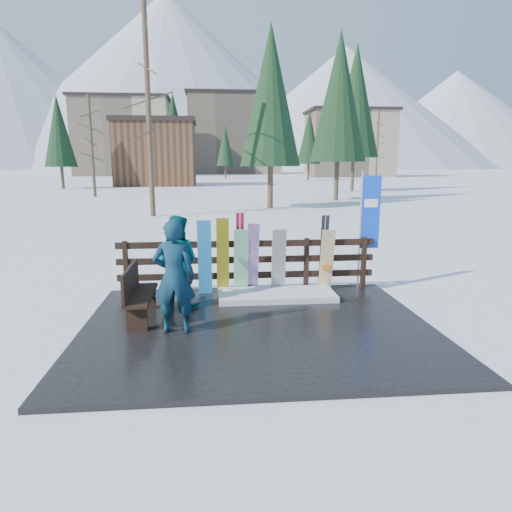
{
  "coord_description": "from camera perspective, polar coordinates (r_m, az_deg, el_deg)",
  "views": [
    {
      "loc": [
        -0.74,
        -7.48,
        2.82
      ],
      "look_at": [
        0.07,
        1.0,
        1.1
      ],
      "focal_mm": 32.0,
      "sensor_mm": 36.0,
      "label": 1
    }
  ],
  "objects": [
    {
      "name": "snowboard_3",
      "position": [
        9.7,
        -0.39,
        -0.28
      ],
      "size": [
        0.25,
        0.46,
        1.55
      ],
      "primitive_type": "cube",
      "rotation": [
        0.28,
        0.0,
        0.0
      ],
      "color": "silver",
      "rests_on": "deck"
    },
    {
      "name": "rental_flag",
      "position": [
        10.37,
        13.84,
        4.81
      ],
      "size": [
        0.45,
        0.04,
        2.6
      ],
      "color": "silver",
      "rests_on": "deck"
    },
    {
      "name": "trees",
      "position": [
        56.05,
        0.45,
        14.63
      ],
      "size": [
        41.94,
        68.91,
        14.0
      ],
      "color": "#382B1E",
      "rests_on": "ground"
    },
    {
      "name": "ground",
      "position": [
        8.03,
        0.2,
        -9.15
      ],
      "size": [
        700.0,
        700.0,
        0.0
      ],
      "primitive_type": "plane",
      "color": "white",
      "rests_on": "ground"
    },
    {
      "name": "snowboard_2",
      "position": [
        9.65,
        -4.17,
        -0.03
      ],
      "size": [
        0.26,
        0.32,
        1.66
      ],
      "primitive_type": "cube",
      "rotation": [
        0.18,
        0.0,
        0.0
      ],
      "color": "yellow",
      "rests_on": "deck"
    },
    {
      "name": "snow_patch",
      "position": [
        9.56,
        2.6,
        -4.88
      ],
      "size": [
        2.41,
        1.0,
        0.12
      ],
      "primitive_type": "cube",
      "color": "white",
      "rests_on": "deck"
    },
    {
      "name": "deck",
      "position": [
        8.02,
        0.2,
        -8.88
      ],
      "size": [
        6.0,
        5.0,
        0.08
      ],
      "primitive_type": "cube",
      "color": "black",
      "rests_on": "ground"
    },
    {
      "name": "bench",
      "position": [
        8.4,
        -14.64,
        -4.33
      ],
      "size": [
        0.41,
        1.5,
        0.97
      ],
      "color": "black",
      "rests_on": "deck"
    },
    {
      "name": "mountains",
      "position": [
        339.36,
        -7.48,
        19.36
      ],
      "size": [
        520.0,
        260.0,
        120.0
      ],
      "color": "white",
      "rests_on": "ground"
    },
    {
      "name": "snowboard_4",
      "position": [
        9.78,
        2.84,
        -0.64
      ],
      "size": [
        0.3,
        0.22,
        1.4
      ],
      "primitive_type": "cube",
      "rotation": [
        0.14,
        0.0,
        0.0
      ],
      "color": "black",
      "rests_on": "deck"
    },
    {
      "name": "ski_pair_b",
      "position": [
        10.01,
        8.44,
        0.34
      ],
      "size": [
        0.17,
        0.21,
        1.68
      ],
      "color": "black",
      "rests_on": "deck"
    },
    {
      "name": "snowboard_5",
      "position": [
        9.98,
        8.83,
        -0.57
      ],
      "size": [
        0.29,
        0.28,
        1.38
      ],
      "primitive_type": "cube",
      "rotation": [
        0.18,
        0.0,
        0.0
      ],
      "color": "silver",
      "rests_on": "deck"
    },
    {
      "name": "resort_buildings",
      "position": [
        123.1,
        -4.79,
        14.64
      ],
      "size": [
        73.0,
        87.6,
        22.6
      ],
      "color": "tan",
      "rests_on": "ground"
    },
    {
      "name": "person_front",
      "position": [
        7.54,
        -10.19,
        -2.6
      ],
      "size": [
        0.71,
        0.49,
        1.88
      ],
      "primitive_type": "imported",
      "rotation": [
        0.0,
        0.0,
        3.08
      ],
      "color": "#0E3D4A",
      "rests_on": "deck"
    },
    {
      "name": "person_back",
      "position": [
        8.94,
        -9.86,
        -0.68
      ],
      "size": [
        1.06,
        0.96,
        1.79
      ],
      "primitive_type": "imported",
      "rotation": [
        0.0,
        0.0,
        2.75
      ],
      "color": "#074D56",
      "rests_on": "deck"
    },
    {
      "name": "ski_pair_a",
      "position": [
        9.73,
        -2.02,
        0.36
      ],
      "size": [
        0.16,
        0.24,
        1.75
      ],
      "color": "maroon",
      "rests_on": "deck"
    },
    {
      "name": "snowboard_1",
      "position": [
        9.69,
        -1.88,
        -0.67
      ],
      "size": [
        0.3,
        0.39,
        1.42
      ],
      "primitive_type": "cube",
      "rotation": [
        0.25,
        0.0,
        0.0
      ],
      "color": "white",
      "rests_on": "deck"
    },
    {
      "name": "fence",
      "position": [
        9.93,
        -1.05,
        -0.68
      ],
      "size": [
        5.6,
        0.1,
        1.15
      ],
      "color": "black",
      "rests_on": "deck"
    },
    {
      "name": "snowboard_0",
      "position": [
        9.66,
        -6.43,
        -0.2
      ],
      "size": [
        0.29,
        0.25,
        1.61
      ],
      "primitive_type": "cube",
      "rotation": [
        0.14,
        0.0,
        0.0
      ],
      "color": "#2789D6",
      "rests_on": "deck"
    }
  ]
}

